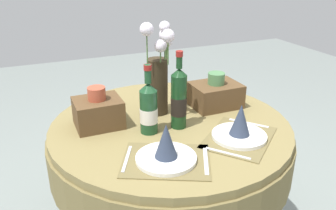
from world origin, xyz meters
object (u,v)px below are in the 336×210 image
at_px(place_setting_left, 166,150).
at_px(wine_bottle_centre, 149,108).
at_px(place_setting_right, 240,129).
at_px(flower_vase, 159,72).
at_px(dining_table, 170,149).
at_px(woven_basket_side_left, 98,111).
at_px(woven_basket_side_right, 215,94).
at_px(wine_bottle_left, 179,99).

height_order(place_setting_left, wine_bottle_centre, wine_bottle_centre).
relative_size(place_setting_right, flower_vase, 0.91).
xyz_separation_m(dining_table, place_setting_right, (0.22, -0.26, 0.20)).
distance_m(dining_table, woven_basket_side_left, 0.40).
xyz_separation_m(wine_bottle_centre, woven_basket_side_right, (0.43, 0.14, -0.05)).
relative_size(wine_bottle_left, woven_basket_side_right, 1.46).
xyz_separation_m(place_setting_left, flower_vase, (0.14, 0.43, 0.17)).
xyz_separation_m(place_setting_right, wine_bottle_centre, (-0.34, 0.21, 0.07)).
distance_m(place_setting_left, place_setting_right, 0.37).
bearing_deg(dining_table, flower_vase, 94.80).
distance_m(place_setting_left, wine_bottle_left, 0.32).
bearing_deg(flower_vase, dining_table, -85.20).
bearing_deg(dining_table, wine_bottle_centre, -158.30).
xyz_separation_m(flower_vase, woven_basket_side_right, (0.31, -0.03, -0.15)).
xyz_separation_m(place_setting_right, wine_bottle_left, (-0.20, 0.21, 0.09)).
bearing_deg(place_setting_left, dining_table, 63.71).
bearing_deg(woven_basket_side_right, woven_basket_side_left, 179.04).
height_order(dining_table, place_setting_right, place_setting_right).
bearing_deg(woven_basket_side_left, flower_vase, 3.10).
relative_size(place_setting_left, wine_bottle_left, 1.16).
bearing_deg(place_setting_right, dining_table, 129.37).
relative_size(flower_vase, woven_basket_side_left, 2.19).
distance_m(place_setting_left, woven_basket_side_right, 0.60).
distance_m(flower_vase, woven_basket_side_left, 0.35).
height_order(place_setting_left, wine_bottle_left, wine_bottle_left).
height_order(wine_bottle_centre, woven_basket_side_left, wine_bottle_centre).
bearing_deg(wine_bottle_centre, woven_basket_side_right, 18.47).
height_order(dining_table, place_setting_left, place_setting_left).
relative_size(place_setting_left, place_setting_right, 0.98).
bearing_deg(woven_basket_side_left, woven_basket_side_right, -0.96).
bearing_deg(place_setting_left, woven_basket_side_right, 41.49).
bearing_deg(flower_vase, place_setting_right, -59.43).
bearing_deg(wine_bottle_centre, flower_vase, 55.33).
bearing_deg(woven_basket_side_right, flower_vase, 174.94).
bearing_deg(wine_bottle_left, woven_basket_side_left, 155.14).
distance_m(place_setting_right, flower_vase, 0.48).
distance_m(wine_bottle_centre, woven_basket_side_left, 0.25).
height_order(place_setting_right, woven_basket_side_left, woven_basket_side_left).
xyz_separation_m(dining_table, place_setting_left, (-0.15, -0.31, 0.20)).
xyz_separation_m(place_setting_left, wine_bottle_centre, (0.02, 0.26, 0.07)).
distance_m(place_setting_left, wine_bottle_centre, 0.27).
relative_size(place_setting_right, woven_basket_side_left, 2.00).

